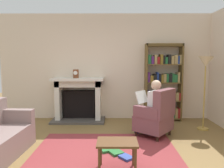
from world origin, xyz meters
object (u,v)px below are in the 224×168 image
at_px(seated_reader, 151,105).
at_px(side_table, 117,146).
at_px(mantel_clock, 76,74).
at_px(fireplace, 79,98).
at_px(armchair_reading, 156,116).
at_px(bookshelf, 164,84).
at_px(floor_lamp, 206,68).

xyz_separation_m(seated_reader, side_table, (-0.71, -1.49, -0.26)).
relative_size(mantel_clock, side_table, 0.37).
height_order(fireplace, armchair_reading, fireplace).
relative_size(fireplace, bookshelf, 0.68).
relative_size(mantel_clock, floor_lamp, 0.13).
bearing_deg(mantel_clock, bookshelf, 3.52).
bearing_deg(floor_lamp, bookshelf, 132.63).
bearing_deg(seated_reader, armchair_reading, 90.00).
xyz_separation_m(bookshelf, side_table, (-1.22, -2.67, -0.57)).
distance_m(side_table, floor_lamp, 2.88).
bearing_deg(side_table, armchair_reading, 60.33).
relative_size(armchair_reading, floor_lamp, 0.60).
distance_m(seated_reader, floor_lamp, 1.48).
bearing_deg(seated_reader, floor_lamp, 147.63).
xyz_separation_m(fireplace, seated_reader, (1.65, -1.14, 0.04)).
distance_m(fireplace, floor_lamp, 3.07).
bearing_deg(seated_reader, side_table, 13.91).
xyz_separation_m(fireplace, armchair_reading, (1.74, -1.22, -0.15)).
bearing_deg(bookshelf, side_table, -114.52).
bearing_deg(mantel_clock, armchair_reading, -32.15).
height_order(fireplace, floor_lamp, floor_lamp).
xyz_separation_m(fireplace, mantel_clock, (-0.05, -0.10, 0.62)).
xyz_separation_m(mantel_clock, armchair_reading, (1.78, -1.12, -0.77)).
bearing_deg(armchair_reading, mantel_clock, -82.59).
xyz_separation_m(side_table, floor_lamp, (1.94, 1.89, 1.00)).
xyz_separation_m(armchair_reading, floor_lamp, (1.13, 0.47, 0.94)).
distance_m(mantel_clock, armchair_reading, 2.24).
relative_size(bookshelf, seated_reader, 1.70).
bearing_deg(mantel_clock, fireplace, 65.14).
xyz_separation_m(seated_reader, floor_lamp, (1.22, 0.40, 0.74)).
relative_size(bookshelf, floor_lamp, 1.20).
bearing_deg(armchair_reading, seated_reader, -90.00).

